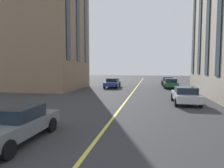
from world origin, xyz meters
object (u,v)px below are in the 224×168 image
object	(u,v)px
car_silver_oncoming	(185,95)
car_grey_mid	(14,124)
car_blue_parked_b	(112,83)
car_black_parked_a	(168,81)
car_green_trailing	(171,83)

from	to	relation	value
car_silver_oncoming	car_grey_mid	size ratio (longest dim) A/B	1.00
car_silver_oncoming	car_grey_mid	xyz separation A→B (m)	(-10.23, 8.05, 0.00)
car_silver_oncoming	car_blue_parked_b	size ratio (longest dim) A/B	1.00
car_black_parked_a	car_silver_oncoming	bearing A→B (deg)	180.00
car_black_parked_a	car_grey_mid	xyz separation A→B (m)	(-28.44, 8.05, 0.00)
car_grey_mid	car_blue_parked_b	xyz separation A→B (m)	(22.42, 0.29, 0.00)
car_blue_parked_b	car_grey_mid	bearing A→B (deg)	-179.27
car_silver_oncoming	car_grey_mid	distance (m)	13.02
car_black_parked_a	car_blue_parked_b	world-z (taller)	same
car_black_parked_a	car_grey_mid	distance (m)	29.56
car_blue_parked_b	car_silver_oncoming	bearing A→B (deg)	-145.62
car_grey_mid	car_green_trailing	bearing A→B (deg)	-19.07
car_black_parked_a	car_grey_mid	bearing A→B (deg)	164.19
car_black_parked_a	car_blue_parked_b	bearing A→B (deg)	125.83
car_silver_oncoming	car_green_trailing	distance (m)	13.07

